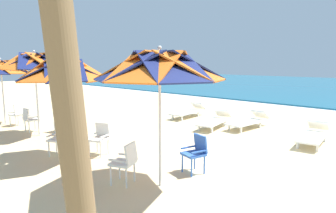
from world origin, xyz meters
name	(u,v)px	position (x,y,z in m)	size (l,w,h in m)	color
ground_plane	(242,156)	(0.00, 0.00, 0.00)	(80.00, 80.00, 0.00)	beige
beach_umbrella_0	(160,67)	(-0.20, -2.84, 2.39)	(2.55, 2.55, 2.78)	silver
plastic_chair_0	(125,161)	(-0.76, -3.28, 0.50)	(0.60, 0.58, 0.87)	white
plastic_chair_1	(196,151)	(-0.14, -1.79, 0.50)	(0.53, 0.56, 0.87)	blue
beach_umbrella_1	(64,71)	(-3.05, -3.39, 2.26)	(2.27, 2.27, 2.65)	silver
plastic_chair_2	(100,137)	(-2.80, -2.59, 0.50)	(0.58, 0.60, 0.87)	white
plastic_chair_3	(60,137)	(-3.57, -3.36, 0.50)	(0.62, 0.63, 0.87)	white
beach_umbrella_2	(35,62)	(-6.09, -2.93, 2.48)	(2.28, 2.28, 2.89)	silver
plastic_chair_4	(70,121)	(-5.40, -2.14, 0.50)	(0.57, 0.55, 0.87)	white
plastic_chair_5	(30,118)	(-6.86, -2.95, 0.50)	(0.45, 0.48, 0.87)	white
plastic_chair_6	(63,118)	(-6.06, -2.08, 0.50)	(0.53, 0.56, 0.87)	white
beach_umbrella_3	(1,68)	(-8.92, -3.18, 2.28)	(2.18, 2.18, 2.67)	silver
plastic_chair_8	(18,113)	(-8.30, -2.89, 0.50)	(0.57, 0.55, 0.87)	white
sun_lounger_0	(313,135)	(0.95, 2.58, 0.28)	(0.93, 2.21, 0.62)	white
sun_lounger_1	(248,121)	(-1.54, 3.11, 0.28)	(0.77, 2.18, 0.62)	white
sun_lounger_2	(215,120)	(-2.52, 2.30, 0.28)	(1.07, 2.23, 0.62)	white
sun_lounger_3	(188,111)	(-4.62, 3.21, 0.28)	(0.83, 2.20, 0.62)	white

